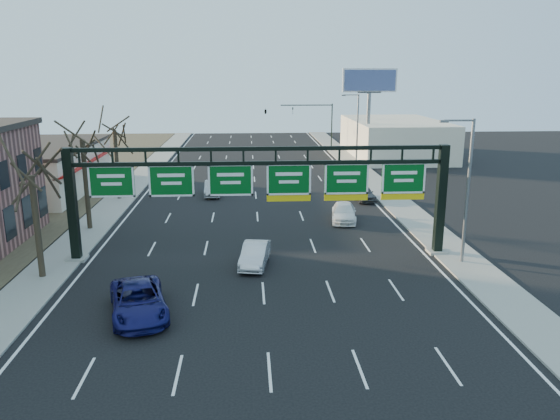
{
  "coord_description": "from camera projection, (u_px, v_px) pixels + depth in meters",
  "views": [
    {
      "loc": [
        -0.77,
        -25.63,
        11.76
      ],
      "look_at": [
        1.25,
        7.63,
        3.2
      ],
      "focal_mm": 35.0,
      "sensor_mm": 36.0,
      "label": 1
    }
  ],
  "objects": [
    {
      "name": "lane_markings",
      "position": [
        257.0,
        210.0,
        47.09
      ],
      "size": [
        21.6,
        120.0,
        0.01
      ],
      "primitive_type": "cube",
      "color": "white",
      "rests_on": "ground"
    },
    {
      "name": "streetlight_far",
      "position": [
        356.0,
        127.0,
        65.89
      ],
      "size": [
        2.15,
        0.22,
        9.0
      ],
      "color": "slate",
      "rests_on": "sidewalk_right"
    },
    {
      "name": "billboard_right",
      "position": [
        369.0,
        92.0,
        69.87
      ],
      "size": [
        7.0,
        0.5,
        12.0
      ],
      "color": "slate",
      "rests_on": "ground"
    },
    {
      "name": "sidewalk_right",
      "position": [
        403.0,
        208.0,
        47.83
      ],
      "size": [
        3.0,
        120.0,
        0.12
      ],
      "primitive_type": "cube",
      "color": "gray",
      "rests_on": "ground"
    },
    {
      "name": "car_white_wagon",
      "position": [
        344.0,
        212.0,
        43.82
      ],
      "size": [
        2.6,
        4.9,
        1.35
      ],
      "primitive_type": "imported",
      "rotation": [
        0.0,
        0.0,
        -0.16
      ],
      "color": "white",
      "rests_on": "ground"
    },
    {
      "name": "building_right_distant",
      "position": [
        395.0,
        138.0,
        76.64
      ],
      "size": [
        12.0,
        20.0,
        5.0
      ],
      "primitive_type": "cube",
      "color": "beige",
      "rests_on": "ground"
    },
    {
      "name": "tree_far",
      "position": [
        114.0,
        119.0,
        49.31
      ],
      "size": [
        3.6,
        3.6,
        8.86
      ],
      "color": "black",
      "rests_on": "sidewalk_left"
    },
    {
      "name": "sign_gantry",
      "position": [
        262.0,
        187.0,
        34.35
      ],
      "size": [
        24.6,
        1.2,
        7.2
      ],
      "color": "black",
      "rests_on": "ground"
    },
    {
      "name": "car_grey_far",
      "position": [
        363.0,
        193.0,
        50.65
      ],
      "size": [
        2.05,
        4.17,
        1.37
      ],
      "primitive_type": "imported",
      "rotation": [
        0.0,
        0.0,
        0.11
      ],
      "color": "#404245",
      "rests_on": "ground"
    },
    {
      "name": "tree_gantry",
      "position": [
        29.0,
        157.0,
        30.07
      ],
      "size": [
        3.6,
        3.6,
        8.48
      ],
      "color": "black",
      "rests_on": "sidewalk_left"
    },
    {
      "name": "car_blue_suv",
      "position": [
        138.0,
        301.0,
        26.78
      ],
      "size": [
        3.92,
        6.06,
        1.55
      ],
      "primitive_type": "imported",
      "rotation": [
        0.0,
        0.0,
        0.26
      ],
      "color": "#131454",
      "rests_on": "ground"
    },
    {
      "name": "cream_strip",
      "position": [
        38.0,
        168.0,
        53.95
      ],
      "size": [
        10.9,
        18.4,
        4.7
      ],
      "color": "beige",
      "rests_on": "ground"
    },
    {
      "name": "ground",
      "position": [
        265.0,
        308.0,
        27.76
      ],
      "size": [
        160.0,
        160.0,
        0.0
      ],
      "primitive_type": "plane",
      "color": "black",
      "rests_on": "ground"
    },
    {
      "name": "sidewalk_left",
      "position": [
        106.0,
        212.0,
        46.33
      ],
      "size": [
        3.0,
        120.0,
        0.12
      ],
      "primitive_type": "cube",
      "color": "gray",
      "rests_on": "ground"
    },
    {
      "name": "streetlight_near",
      "position": [
        466.0,
        184.0,
        33.02
      ],
      "size": [
        2.15,
        0.22,
        9.0
      ],
      "color": "slate",
      "rests_on": "sidewalk_right"
    },
    {
      "name": "car_silver_distant",
      "position": [
        213.0,
        188.0,
        52.6
      ],
      "size": [
        1.58,
        4.29,
        1.4
      ],
      "primitive_type": "imported",
      "rotation": [
        0.0,
        0.0,
        0.02
      ],
      "color": "#A3A2A7",
      "rests_on": "ground"
    },
    {
      "name": "tree_mid",
      "position": [
        81.0,
        126.0,
        39.55
      ],
      "size": [
        3.6,
        3.6,
        9.24
      ],
      "color": "black",
      "rests_on": "sidewalk_left"
    },
    {
      "name": "traffic_signal_mast",
      "position": [
        291.0,
        114.0,
        79.89
      ],
      "size": [
        10.16,
        0.54,
        7.0
      ],
      "color": "black",
      "rests_on": "ground"
    },
    {
      "name": "car_silver_sedan",
      "position": [
        255.0,
        255.0,
        33.73
      ],
      "size": [
        2.14,
        4.42,
        1.4
      ],
      "primitive_type": "imported",
      "rotation": [
        0.0,
        0.0,
        -0.16
      ],
      "color": "silver",
      "rests_on": "ground"
    }
  ]
}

